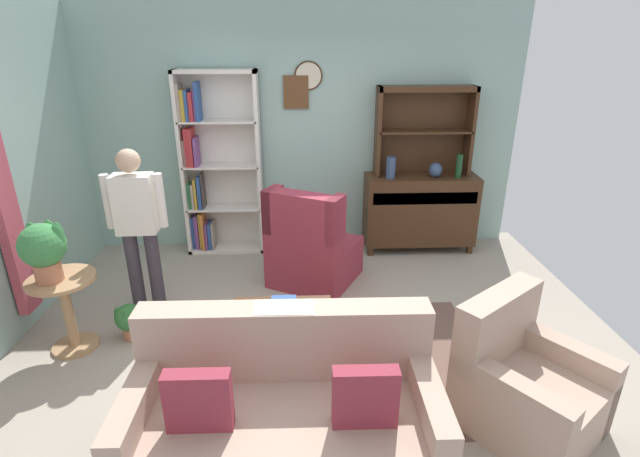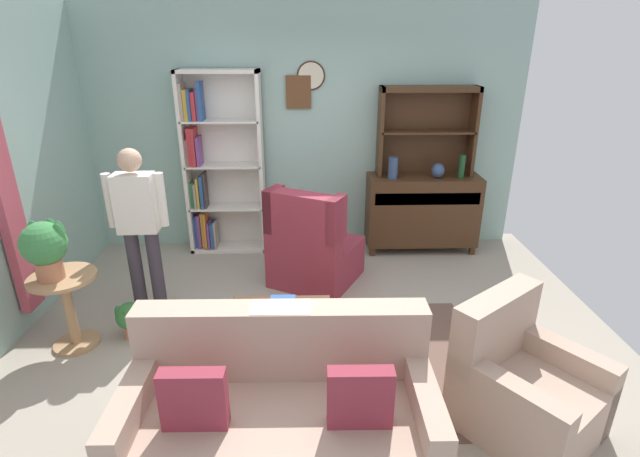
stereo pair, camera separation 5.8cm
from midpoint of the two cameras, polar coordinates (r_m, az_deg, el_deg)
ground_plane at (r=4.19m, az=-0.92°, el=-13.33°), size 5.40×4.60×0.02m
wall_back at (r=5.64m, az=-1.30°, el=11.69°), size 5.00×0.09×2.80m
area_rug at (r=3.95m, az=2.16°, el=-15.63°), size 2.40×1.71×0.01m
bookshelf at (r=5.63m, az=-12.06°, el=7.30°), size 0.90×0.30×2.10m
sideboard at (r=5.78m, az=12.46°, el=2.24°), size 1.30×0.45×0.92m
sideboard_hutch at (r=5.63m, az=13.09°, el=12.73°), size 1.10×0.26×1.00m
vase_tall at (r=5.47m, az=9.11°, el=7.21°), size 0.11×0.11×0.25m
vase_round at (r=5.61m, az=14.32°, el=6.78°), size 0.15×0.15×0.17m
bottle_wine at (r=5.65m, az=16.99°, el=7.13°), size 0.07×0.07×0.27m
couch_floral at (r=3.05m, az=-4.11°, el=-21.58°), size 1.81×0.87×0.90m
armchair_floral at (r=3.52m, az=23.69°, el=-17.27°), size 1.07×1.07×0.88m
wingback_chair at (r=4.88m, az=-0.54°, el=-2.58°), size 1.06×1.07×1.05m
plant_stand at (r=4.40m, az=-27.68°, el=-7.95°), size 0.52×0.52×0.65m
potted_plant_large at (r=4.18m, az=-29.77°, el=-1.82°), size 0.34×0.34×0.47m
potted_plant_small at (r=4.42m, az=-21.52°, el=-9.94°), size 0.23×0.23×0.32m
person_reading at (r=4.46m, az=-20.58°, el=0.79°), size 0.52×0.21×1.56m
coffee_table at (r=3.81m, az=-4.31°, el=-10.82°), size 0.80×0.50×0.42m
book_stack at (r=3.83m, az=-4.14°, el=-8.74°), size 0.20×0.14×0.07m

